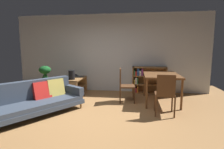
{
  "coord_description": "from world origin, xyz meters",
  "views": [
    {
      "loc": [
        0.95,
        -3.53,
        1.5
      ],
      "look_at": [
        0.33,
        0.92,
        0.85
      ],
      "focal_mm": 28.26,
      "sensor_mm": 36.0,
      "label": 1
    }
  ],
  "objects_px": {
    "potted_floor_plant": "(45,77)",
    "bookshelf": "(147,80)",
    "open_laptop": "(77,76)",
    "fabric_couch": "(36,99)",
    "media_console": "(76,87)",
    "desk_speaker": "(72,75)",
    "dining_chair_near": "(124,84)",
    "dining_table": "(161,77)",
    "dining_chair_far": "(165,92)"
  },
  "relations": [
    {
      "from": "potted_floor_plant",
      "to": "dining_chair_near",
      "type": "distance_m",
      "value": 2.61
    },
    {
      "from": "dining_table",
      "to": "dining_chair_far",
      "type": "bearing_deg",
      "value": -92.47
    },
    {
      "from": "fabric_couch",
      "to": "media_console",
      "type": "height_order",
      "value": "fabric_couch"
    },
    {
      "from": "dining_table",
      "to": "dining_chair_near",
      "type": "relative_size",
      "value": 1.38
    },
    {
      "from": "desk_speaker",
      "to": "bookshelf",
      "type": "relative_size",
      "value": 0.25
    },
    {
      "from": "open_laptop",
      "to": "dining_table",
      "type": "xyz_separation_m",
      "value": [
        2.66,
        -0.62,
        0.13
      ]
    },
    {
      "from": "fabric_couch",
      "to": "dining_chair_far",
      "type": "height_order",
      "value": "dining_chair_far"
    },
    {
      "from": "open_laptop",
      "to": "potted_floor_plant",
      "type": "bearing_deg",
      "value": -159.08
    },
    {
      "from": "potted_floor_plant",
      "to": "dining_table",
      "type": "xyz_separation_m",
      "value": [
        3.6,
        -0.25,
        0.12
      ]
    },
    {
      "from": "fabric_couch",
      "to": "dining_chair_far",
      "type": "xyz_separation_m",
      "value": [
        2.92,
        0.31,
        0.18
      ]
    },
    {
      "from": "open_laptop",
      "to": "dining_table",
      "type": "bearing_deg",
      "value": -13.08
    },
    {
      "from": "fabric_couch",
      "to": "dining_chair_far",
      "type": "bearing_deg",
      "value": 5.99
    },
    {
      "from": "media_console",
      "to": "dining_table",
      "type": "xyz_separation_m",
      "value": [
        2.61,
        -0.37,
        0.44
      ]
    },
    {
      "from": "open_laptop",
      "to": "media_console",
      "type": "bearing_deg",
      "value": -80.14
    },
    {
      "from": "desk_speaker",
      "to": "dining_table",
      "type": "relative_size",
      "value": 0.21
    },
    {
      "from": "dining_chair_near",
      "to": "bookshelf",
      "type": "height_order",
      "value": "dining_chair_near"
    },
    {
      "from": "potted_floor_plant",
      "to": "dining_chair_near",
      "type": "bearing_deg",
      "value": -7.88
    },
    {
      "from": "desk_speaker",
      "to": "bookshelf",
      "type": "height_order",
      "value": "bookshelf"
    },
    {
      "from": "fabric_couch",
      "to": "open_laptop",
      "type": "height_order",
      "value": "fabric_couch"
    },
    {
      "from": "fabric_couch",
      "to": "dining_chair_far",
      "type": "relative_size",
      "value": 2.27
    },
    {
      "from": "bookshelf",
      "to": "desk_speaker",
      "type": "bearing_deg",
      "value": -157.83
    },
    {
      "from": "dining_table",
      "to": "dining_chair_far",
      "type": "distance_m",
      "value": 1.06
    },
    {
      "from": "media_console",
      "to": "potted_floor_plant",
      "type": "xyz_separation_m",
      "value": [
        -0.99,
        -0.12,
        0.33
      ]
    },
    {
      "from": "open_laptop",
      "to": "potted_floor_plant",
      "type": "distance_m",
      "value": 1.02
    },
    {
      "from": "bookshelf",
      "to": "fabric_couch",
      "type": "bearing_deg",
      "value": -137.88
    },
    {
      "from": "media_console",
      "to": "dining_chair_near",
      "type": "relative_size",
      "value": 1.08
    },
    {
      "from": "potted_floor_plant",
      "to": "dining_table",
      "type": "bearing_deg",
      "value": -4.03
    },
    {
      "from": "potted_floor_plant",
      "to": "open_laptop",
      "type": "bearing_deg",
      "value": 20.92
    },
    {
      "from": "desk_speaker",
      "to": "dining_table",
      "type": "bearing_deg",
      "value": -1.86
    },
    {
      "from": "dining_chair_near",
      "to": "dining_chair_far",
      "type": "bearing_deg",
      "value": -43.9
    },
    {
      "from": "media_console",
      "to": "potted_floor_plant",
      "type": "distance_m",
      "value": 1.05
    },
    {
      "from": "potted_floor_plant",
      "to": "dining_table",
      "type": "distance_m",
      "value": 3.62
    },
    {
      "from": "fabric_couch",
      "to": "media_console",
      "type": "relative_size",
      "value": 2.09
    },
    {
      "from": "media_console",
      "to": "bookshelf",
      "type": "xyz_separation_m",
      "value": [
        2.28,
        0.66,
        0.18
      ]
    },
    {
      "from": "fabric_couch",
      "to": "dining_chair_near",
      "type": "relative_size",
      "value": 2.25
    },
    {
      "from": "dining_table",
      "to": "fabric_couch",
      "type": "bearing_deg",
      "value": -155.47
    },
    {
      "from": "fabric_couch",
      "to": "open_laptop",
      "type": "xyz_separation_m",
      "value": [
        0.31,
        1.97,
        0.24
      ]
    },
    {
      "from": "fabric_couch",
      "to": "dining_table",
      "type": "relative_size",
      "value": 1.63
    },
    {
      "from": "dining_chair_near",
      "to": "fabric_couch",
      "type": "bearing_deg",
      "value": -147.19
    },
    {
      "from": "fabric_couch",
      "to": "media_console",
      "type": "distance_m",
      "value": 1.76
    },
    {
      "from": "desk_speaker",
      "to": "media_console",
      "type": "bearing_deg",
      "value": 83.42
    },
    {
      "from": "dining_chair_near",
      "to": "dining_chair_far",
      "type": "height_order",
      "value": "dining_chair_near"
    },
    {
      "from": "fabric_couch",
      "to": "desk_speaker",
      "type": "xyz_separation_m",
      "value": [
        0.32,
        1.44,
        0.36
      ]
    },
    {
      "from": "potted_floor_plant",
      "to": "bookshelf",
      "type": "relative_size",
      "value": 0.85
    },
    {
      "from": "dining_table",
      "to": "media_console",
      "type": "bearing_deg",
      "value": 171.85
    },
    {
      "from": "dining_chair_far",
      "to": "potted_floor_plant",
      "type": "bearing_deg",
      "value": 159.93
    },
    {
      "from": "open_laptop",
      "to": "desk_speaker",
      "type": "distance_m",
      "value": 0.54
    },
    {
      "from": "desk_speaker",
      "to": "dining_chair_near",
      "type": "xyz_separation_m",
      "value": [
        1.62,
        -0.19,
        -0.19
      ]
    },
    {
      "from": "media_console",
      "to": "dining_chair_near",
      "type": "xyz_separation_m",
      "value": [
        1.59,
        -0.48,
        0.24
      ]
    },
    {
      "from": "open_laptop",
      "to": "dining_chair_far",
      "type": "xyz_separation_m",
      "value": [
        2.61,
        -1.66,
        -0.06
      ]
    }
  ]
}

